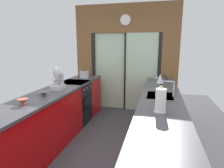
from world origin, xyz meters
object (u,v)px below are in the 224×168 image
(oven_range, at_px, (75,102))
(mixing_bowl_far, at_px, (44,93))
(soap_bottle, at_px, (160,95))
(kettle, at_px, (160,78))
(stand_mixer, at_px, (58,81))
(stock_pot, at_px, (84,75))
(mixing_bowl_mid, at_px, (23,102))
(paper_towel_roll, at_px, (161,101))

(oven_range, relative_size, mixing_bowl_far, 5.12)
(mixing_bowl_far, distance_m, soap_bottle, 1.78)
(oven_range, xyz_separation_m, kettle, (1.80, 0.30, 0.56))
(mixing_bowl_far, relative_size, stand_mixer, 0.43)
(stand_mixer, bearing_deg, stock_pot, 90.00)
(mixing_bowl_far, bearing_deg, mixing_bowl_mid, -90.00)
(mixing_bowl_mid, height_order, mixing_bowl_far, mixing_bowl_mid)
(kettle, bearing_deg, mixing_bowl_far, -140.74)
(soap_bottle, bearing_deg, stand_mixer, 167.31)
(oven_range, relative_size, soap_bottle, 3.38)
(stand_mixer, height_order, kettle, stand_mixer)
(mixing_bowl_far, relative_size, kettle, 0.72)
(stock_pot, distance_m, soap_bottle, 2.42)
(mixing_bowl_mid, height_order, soap_bottle, soap_bottle)
(oven_range, xyz_separation_m, paper_towel_roll, (1.80, -1.48, 0.61))
(oven_range, bearing_deg, kettle, 9.51)
(oven_range, height_order, stand_mixer, stand_mixer)
(stock_pot, bearing_deg, stand_mixer, -90.00)
(stand_mixer, bearing_deg, oven_range, 91.47)
(mixing_bowl_far, relative_size, soap_bottle, 0.66)
(mixing_bowl_mid, height_order, stock_pot, stock_pot)
(kettle, bearing_deg, oven_range, -170.49)
(stand_mixer, height_order, stock_pot, stand_mixer)
(stand_mixer, distance_m, kettle, 2.05)
(mixing_bowl_far, distance_m, stand_mixer, 0.45)
(mixing_bowl_far, height_order, stock_pot, stock_pot)
(oven_range, xyz_separation_m, soap_bottle, (1.80, -1.12, 0.58))
(mixing_bowl_far, distance_m, stock_pot, 1.68)
(soap_bottle, bearing_deg, kettle, 89.90)
(stock_pot, bearing_deg, oven_range, -92.02)
(oven_range, xyz_separation_m, stock_pot, (0.02, 0.52, 0.54))
(oven_range, distance_m, mixing_bowl_mid, 1.71)
(mixing_bowl_far, xyz_separation_m, soap_bottle, (1.78, 0.04, 0.08))
(mixing_bowl_mid, bearing_deg, oven_range, 90.65)
(mixing_bowl_mid, relative_size, soap_bottle, 0.52)
(mixing_bowl_far, height_order, paper_towel_roll, paper_towel_roll)
(oven_range, height_order, stock_pot, stock_pot)
(stand_mixer, bearing_deg, kettle, 29.77)
(stand_mixer, bearing_deg, mixing_bowl_far, -90.00)
(paper_towel_roll, bearing_deg, kettle, 89.92)
(mixing_bowl_mid, distance_m, paper_towel_roll, 1.79)
(stock_pot, bearing_deg, mixing_bowl_mid, -90.00)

